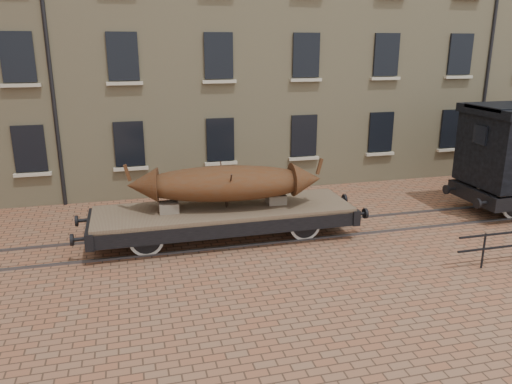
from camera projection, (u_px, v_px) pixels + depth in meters
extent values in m
plane|color=brown|center=(325.00, 229.00, 16.34)|extent=(90.00, 90.00, 0.00)
cube|color=tan|center=(310.00, 19.00, 24.33)|extent=(40.00, 10.00, 14.00)
cube|color=black|center=(30.00, 149.00, 18.01)|extent=(1.10, 0.12, 1.70)
cube|color=beige|center=(33.00, 174.00, 18.22)|extent=(1.30, 0.18, 0.12)
cube|color=black|center=(129.00, 144.00, 18.85)|extent=(1.10, 0.12, 1.70)
cube|color=beige|center=(131.00, 169.00, 19.07)|extent=(1.30, 0.18, 0.12)
cube|color=black|center=(220.00, 140.00, 19.70)|extent=(1.10, 0.12, 1.70)
cube|color=beige|center=(221.00, 163.00, 19.92)|extent=(1.30, 0.18, 0.12)
cube|color=black|center=(304.00, 136.00, 20.55)|extent=(1.10, 0.12, 1.70)
cube|color=beige|center=(304.00, 158.00, 20.76)|extent=(1.30, 0.18, 0.12)
cube|color=black|center=(381.00, 132.00, 21.39)|extent=(1.10, 0.12, 1.70)
cube|color=beige|center=(380.00, 154.00, 21.61)|extent=(1.30, 0.18, 0.12)
cube|color=black|center=(452.00, 129.00, 22.24)|extent=(1.10, 0.12, 1.70)
cube|color=beige|center=(450.00, 150.00, 22.46)|extent=(1.30, 0.18, 0.12)
cube|color=black|center=(18.00, 57.00, 17.09)|extent=(1.10, 0.12, 1.70)
cube|color=beige|center=(21.00, 85.00, 17.31)|extent=(1.30, 0.18, 0.12)
cube|color=black|center=(123.00, 56.00, 17.94)|extent=(1.10, 0.12, 1.70)
cube|color=beige|center=(125.00, 83.00, 18.15)|extent=(1.30, 0.18, 0.12)
cube|color=black|center=(219.00, 56.00, 18.78)|extent=(1.10, 0.12, 1.70)
cube|color=beige|center=(219.00, 82.00, 19.00)|extent=(1.30, 0.18, 0.12)
cube|color=black|center=(306.00, 55.00, 19.63)|extent=(1.10, 0.12, 1.70)
cube|color=beige|center=(306.00, 80.00, 19.85)|extent=(1.30, 0.18, 0.12)
cube|color=black|center=(386.00, 55.00, 20.48)|extent=(1.10, 0.12, 1.70)
cube|color=beige|center=(385.00, 78.00, 20.69)|extent=(1.30, 0.18, 0.12)
cube|color=black|center=(460.00, 54.00, 21.33)|extent=(1.10, 0.12, 1.70)
cube|color=beige|center=(458.00, 77.00, 21.54)|extent=(1.30, 0.18, 0.12)
cylinder|color=black|center=(43.00, 8.00, 16.86)|extent=(0.14, 0.14, 14.00)
cylinder|color=black|center=(495.00, 15.00, 21.22)|extent=(0.14, 0.14, 14.00)
cube|color=#59595E|center=(334.00, 236.00, 15.66)|extent=(30.00, 0.08, 0.06)
cube|color=#59595E|center=(317.00, 221.00, 17.00)|extent=(30.00, 0.08, 0.06)
cylinder|color=black|center=(483.00, 251.00, 13.40)|extent=(0.06, 0.06, 1.00)
cube|color=brown|center=(224.00, 209.00, 15.25)|extent=(7.79, 2.28, 0.12)
cube|color=black|center=(231.00, 229.00, 14.34)|extent=(7.79, 0.17, 0.47)
cube|color=black|center=(218.00, 207.00, 16.30)|extent=(7.79, 0.17, 0.47)
cube|color=black|center=(91.00, 228.00, 14.38)|extent=(0.23, 2.39, 0.47)
cylinder|color=black|center=(79.00, 239.00, 13.58)|extent=(0.36, 0.10, 0.10)
cylinder|color=black|center=(72.00, 240.00, 13.54)|extent=(0.08, 0.33, 0.33)
cylinder|color=black|center=(83.00, 220.00, 15.03)|extent=(0.36, 0.10, 0.10)
cylinder|color=black|center=(77.00, 221.00, 14.98)|extent=(0.08, 0.33, 0.33)
cube|color=black|center=(341.00, 207.00, 16.26)|extent=(0.23, 2.39, 0.47)
cylinder|color=black|center=(360.00, 214.00, 15.61)|extent=(0.36, 0.10, 0.10)
cylinder|color=black|center=(365.00, 213.00, 15.65)|extent=(0.08, 0.33, 0.33)
cylinder|color=black|center=(340.00, 199.00, 17.05)|extent=(0.36, 0.10, 0.10)
cylinder|color=black|center=(345.00, 199.00, 17.10)|extent=(0.08, 0.33, 0.33)
cylinder|color=black|center=(145.00, 231.00, 14.81)|extent=(0.10, 1.97, 0.10)
cylinder|color=silver|center=(146.00, 240.00, 14.14)|extent=(1.00, 0.07, 1.00)
cylinder|color=black|center=(146.00, 240.00, 14.14)|extent=(0.82, 0.10, 0.82)
cube|color=black|center=(146.00, 233.00, 13.95)|extent=(0.93, 0.08, 0.10)
cylinder|color=silver|center=(144.00, 223.00, 15.47)|extent=(1.00, 0.07, 1.00)
cylinder|color=black|center=(144.00, 223.00, 15.47)|extent=(0.82, 0.10, 0.82)
cube|color=black|center=(143.00, 214.00, 15.52)|extent=(0.93, 0.08, 0.10)
cylinder|color=black|center=(297.00, 217.00, 15.96)|extent=(0.10, 1.97, 0.10)
cylinder|color=silver|center=(305.00, 225.00, 15.29)|extent=(1.00, 0.07, 1.00)
cylinder|color=black|center=(305.00, 225.00, 15.29)|extent=(0.82, 0.10, 0.82)
cube|color=black|center=(307.00, 219.00, 15.11)|extent=(0.93, 0.08, 0.10)
cylinder|color=silver|center=(290.00, 210.00, 16.63)|extent=(1.00, 0.07, 1.00)
cylinder|color=black|center=(290.00, 210.00, 16.63)|extent=(0.82, 0.10, 0.82)
cube|color=black|center=(289.00, 202.00, 16.67)|extent=(0.93, 0.08, 0.10)
cube|color=black|center=(224.00, 222.00, 15.36)|extent=(4.15, 0.06, 0.06)
cube|color=#726459|center=(169.00, 207.00, 14.78)|extent=(0.57, 0.52, 0.29)
cube|color=#726459|center=(276.00, 199.00, 15.59)|extent=(0.57, 0.52, 0.29)
ellipsoid|color=#49230E|center=(226.00, 183.00, 15.03)|extent=(5.38, 2.22, 1.04)
cone|color=#49230E|center=(142.00, 185.00, 14.69)|extent=(1.01, 1.09, 0.99)
cube|color=#49230E|center=(127.00, 173.00, 14.53)|extent=(0.22, 0.13, 0.50)
cone|color=#49230E|center=(306.00, 179.00, 15.34)|extent=(1.01, 1.09, 0.99)
cube|color=#49230E|center=(319.00, 166.00, 15.29)|extent=(0.22, 0.13, 0.50)
cylinder|color=#38271E|center=(229.00, 191.00, 14.68)|extent=(0.05, 0.89, 1.28)
cylinder|color=#38271E|center=(223.00, 184.00, 15.46)|extent=(0.05, 0.89, 1.28)
cube|color=black|center=(473.00, 195.00, 17.46)|extent=(0.23, 2.56, 0.48)
cylinder|color=black|center=(477.00, 203.00, 16.55)|extent=(0.09, 0.34, 0.34)
cylinder|color=black|center=(446.00, 189.00, 18.14)|extent=(0.09, 0.34, 0.34)
cylinder|color=black|center=(500.00, 199.00, 17.81)|extent=(0.11, 2.03, 0.11)
cylinder|color=silver|center=(487.00, 193.00, 18.48)|extent=(1.02, 0.07, 1.02)
cylinder|color=black|center=(487.00, 193.00, 18.48)|extent=(0.84, 0.11, 0.84)
cube|color=black|center=(480.00, 135.00, 16.85)|extent=(0.09, 0.64, 0.64)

